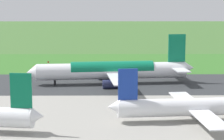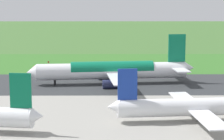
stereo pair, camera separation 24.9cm
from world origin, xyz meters
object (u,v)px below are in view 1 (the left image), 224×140
airliner_main (113,70)px  no_stopping_sign (48,64)px  traffic_cone_orange (33,66)px  airliner_parked_mid (198,106)px

airliner_main → no_stopping_sign: 42.74m
airliner_main → traffic_cone_orange: 47.92m
airliner_main → traffic_cone_orange: size_ratio=98.44×
airliner_main → airliner_parked_mid: (-18.55, 43.68, -1.05)m
airliner_parked_mid → no_stopping_sign: 89.48m
airliner_parked_mid → airliner_main: bearing=-67.0°
airliner_main → traffic_cone_orange: bearing=-48.4°
no_stopping_sign → traffic_cone_orange: 6.51m
airliner_parked_mid → traffic_cone_orange: bearing=-57.7°
traffic_cone_orange → airliner_main: bearing=131.6°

